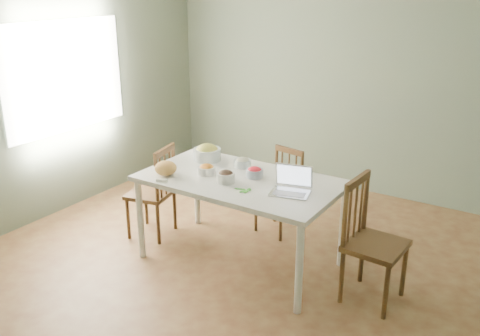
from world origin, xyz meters
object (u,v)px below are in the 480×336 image
Objects in this scene: bread_boule at (166,168)px; laptop at (290,182)px; dining_table at (240,221)px; chair_far at (278,192)px; chair_right at (376,243)px; chair_left at (150,191)px; bowl_squash at (207,152)px.

laptop reaches higher than bread_boule.
dining_table is 0.74m from chair_far.
laptop reaches higher than dining_table.
chair_right is 0.84m from laptop.
chair_far is 1.43m from chair_right.
chair_left is 3.02× the size of laptop.
dining_table is 8.87× the size of bread_boule.
dining_table is 0.76m from laptop.
dining_table is 6.60× the size of bowl_squash.
dining_table is 0.83m from bread_boule.
chair_far is 0.91× the size of chair_left.
chair_left is at bearing 164.24° from laptop.
chair_far is at bearing 65.23° from chair_right.
chair_left is at bearing -178.84° from dining_table.
laptop is at bearing 10.36° from bread_boule.
chair_far is 4.38× the size of bread_boule.
chair_left is 4.79× the size of bread_boule.
bread_boule reaches higher than chair_far.
laptop is (1.61, -0.05, 0.46)m from chair_left.
chair_far is at bearing 113.06° from chair_left.
chair_left is at bearing -134.24° from chair_far.
chair_left reaches higher than chair_far.
chair_right is (1.25, 0.06, 0.10)m from dining_table.
chair_right reaches higher than dining_table.
chair_left is at bearing 95.52° from chair_right.
bread_boule is at bearing 176.43° from laptop.
dining_table is 1.70× the size of chair_right.
chair_right reaches higher than chair_far.
dining_table is 1.85× the size of chair_left.
chair_far is at bearing 42.04° from bowl_squash.
laptop reaches higher than chair_far.
dining_table is 2.03× the size of chair_far.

